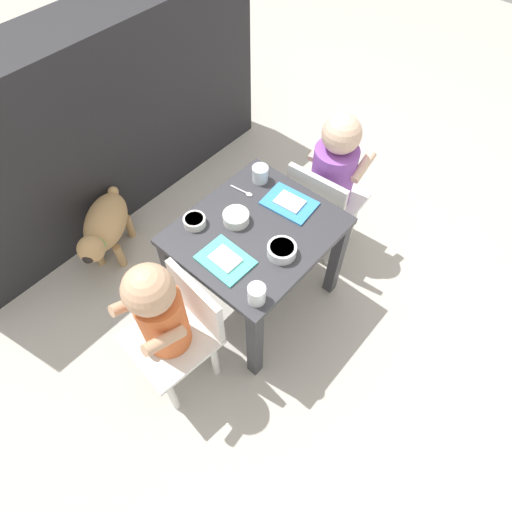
{
  "coord_description": "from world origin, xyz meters",
  "views": [
    {
      "loc": [
        -0.75,
        -0.66,
        1.68
      ],
      "look_at": [
        0.0,
        0.0,
        0.31
      ],
      "focal_mm": 30.46,
      "sensor_mm": 36.0,
      "label": 1
    }
  ],
  "objects_px": {
    "veggie_bowl_near": "(236,217)",
    "veggie_bowl_far": "(195,221)",
    "spoon_by_left_tray": "(244,192)",
    "water_cup_right": "(257,295)",
    "cereal_bowl_right_side": "(282,250)",
    "water_cup_left": "(260,175)",
    "food_tray_right": "(289,203)",
    "seated_child_right": "(332,173)",
    "seated_child_left": "(165,316)",
    "dog": "(104,226)",
    "dining_table": "(256,244)",
    "food_tray_left": "(225,260)"
  },
  "relations": [
    {
      "from": "spoon_by_left_tray",
      "to": "cereal_bowl_right_side",
      "type": "bearing_deg",
      "value": -113.92
    },
    {
      "from": "seated_child_left",
      "to": "food_tray_right",
      "type": "xyz_separation_m",
      "value": [
        0.62,
        -0.01,
        0.03
      ]
    },
    {
      "from": "veggie_bowl_far",
      "to": "spoon_by_left_tray",
      "type": "bearing_deg",
      "value": -6.24
    },
    {
      "from": "dog",
      "to": "food_tray_left",
      "type": "distance_m",
      "value": 0.74
    },
    {
      "from": "seated_child_left",
      "to": "cereal_bowl_right_side",
      "type": "height_order",
      "value": "seated_child_left"
    },
    {
      "from": "spoon_by_left_tray",
      "to": "water_cup_right",
      "type": "bearing_deg",
      "value": -132.78
    },
    {
      "from": "cereal_bowl_right_side",
      "to": "veggie_bowl_near",
      "type": "relative_size",
      "value": 1.06
    },
    {
      "from": "veggie_bowl_near",
      "to": "dog",
      "type": "bearing_deg",
      "value": 112.55
    },
    {
      "from": "water_cup_right",
      "to": "cereal_bowl_right_side",
      "type": "distance_m",
      "value": 0.2
    },
    {
      "from": "water_cup_right",
      "to": "spoon_by_left_tray",
      "type": "relative_size",
      "value": 0.7
    },
    {
      "from": "food_tray_right",
      "to": "water_cup_left",
      "type": "bearing_deg",
      "value": 81.87
    },
    {
      "from": "water_cup_left",
      "to": "cereal_bowl_right_side",
      "type": "bearing_deg",
      "value": -127.37
    },
    {
      "from": "water_cup_left",
      "to": "veggie_bowl_far",
      "type": "bearing_deg",
      "value": 174.97
    },
    {
      "from": "dog",
      "to": "food_tray_left",
      "type": "relative_size",
      "value": 2.11
    },
    {
      "from": "seated_child_left",
      "to": "veggie_bowl_far",
      "type": "xyz_separation_m",
      "value": [
        0.32,
        0.19,
        0.04
      ]
    },
    {
      "from": "veggie_bowl_near",
      "to": "veggie_bowl_far",
      "type": "relative_size",
      "value": 1.18
    },
    {
      "from": "water_cup_right",
      "to": "veggie_bowl_far",
      "type": "distance_m",
      "value": 0.39
    },
    {
      "from": "veggie_bowl_near",
      "to": "cereal_bowl_right_side",
      "type": "bearing_deg",
      "value": -91.39
    },
    {
      "from": "seated_child_right",
      "to": "dog",
      "type": "bearing_deg",
      "value": 135.9
    },
    {
      "from": "seated_child_left",
      "to": "veggie_bowl_near",
      "type": "bearing_deg",
      "value": 11.0
    },
    {
      "from": "dining_table",
      "to": "food_tray_left",
      "type": "bearing_deg",
      "value": -175.32
    },
    {
      "from": "food_tray_left",
      "to": "water_cup_left",
      "type": "bearing_deg",
      "value": 24.17
    },
    {
      "from": "seated_child_right",
      "to": "veggie_bowl_far",
      "type": "distance_m",
      "value": 0.61
    },
    {
      "from": "seated_child_left",
      "to": "food_tray_right",
      "type": "relative_size",
      "value": 3.51
    },
    {
      "from": "seated_child_left",
      "to": "veggie_bowl_near",
      "type": "xyz_separation_m",
      "value": [
        0.43,
        0.08,
        0.05
      ]
    },
    {
      "from": "spoon_by_left_tray",
      "to": "veggie_bowl_far",
      "type": "bearing_deg",
      "value": 173.76
    },
    {
      "from": "water_cup_right",
      "to": "veggie_bowl_far",
      "type": "xyz_separation_m",
      "value": [
        0.09,
        0.38,
        -0.01
      ]
    },
    {
      "from": "veggie_bowl_far",
      "to": "seated_child_right",
      "type": "bearing_deg",
      "value": -19.58
    },
    {
      "from": "veggie_bowl_near",
      "to": "food_tray_left",
      "type": "bearing_deg",
      "value": -148.96
    },
    {
      "from": "food_tray_left",
      "to": "dog",
      "type": "bearing_deg",
      "value": 97.46
    },
    {
      "from": "water_cup_right",
      "to": "veggie_bowl_far",
      "type": "relative_size",
      "value": 0.86
    },
    {
      "from": "cereal_bowl_right_side",
      "to": "veggie_bowl_far",
      "type": "height_order",
      "value": "cereal_bowl_right_side"
    },
    {
      "from": "dog",
      "to": "dining_table",
      "type": "bearing_deg",
      "value": -68.41
    },
    {
      "from": "veggie_bowl_far",
      "to": "water_cup_left",
      "type": "bearing_deg",
      "value": -5.03
    },
    {
      "from": "dining_table",
      "to": "water_cup_left",
      "type": "xyz_separation_m",
      "value": [
        0.2,
        0.15,
        0.12
      ]
    },
    {
      "from": "food_tray_left",
      "to": "spoon_by_left_tray",
      "type": "height_order",
      "value": "food_tray_left"
    },
    {
      "from": "food_tray_left",
      "to": "veggie_bowl_near",
      "type": "bearing_deg",
      "value": 31.04
    },
    {
      "from": "water_cup_left",
      "to": "water_cup_right",
      "type": "bearing_deg",
      "value": -140.16
    },
    {
      "from": "veggie_bowl_far",
      "to": "food_tray_right",
      "type": "bearing_deg",
      "value": -32.88
    },
    {
      "from": "cereal_bowl_right_side",
      "to": "veggie_bowl_near",
      "type": "bearing_deg",
      "value": 88.61
    },
    {
      "from": "seated_child_left",
      "to": "water_cup_right",
      "type": "bearing_deg",
      "value": -40.06
    },
    {
      "from": "seated_child_right",
      "to": "food_tray_right",
      "type": "distance_m",
      "value": 0.28
    },
    {
      "from": "veggie_bowl_near",
      "to": "veggie_bowl_far",
      "type": "height_order",
      "value": "veggie_bowl_near"
    },
    {
      "from": "veggie_bowl_near",
      "to": "veggie_bowl_far",
      "type": "distance_m",
      "value": 0.15
    },
    {
      "from": "food_tray_right",
      "to": "spoon_by_left_tray",
      "type": "bearing_deg",
      "value": 111.87
    },
    {
      "from": "spoon_by_left_tray",
      "to": "dog",
      "type": "bearing_deg",
      "value": 125.95
    },
    {
      "from": "food_tray_left",
      "to": "veggie_bowl_near",
      "type": "distance_m",
      "value": 0.18
    },
    {
      "from": "dining_table",
      "to": "seated_child_right",
      "type": "distance_m",
      "value": 0.45
    },
    {
      "from": "seated_child_right",
      "to": "water_cup_left",
      "type": "relative_size",
      "value": 11.02
    },
    {
      "from": "water_cup_left",
      "to": "veggie_bowl_near",
      "type": "xyz_separation_m",
      "value": [
        -0.22,
        -0.07,
        -0.01
      ]
    }
  ]
}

